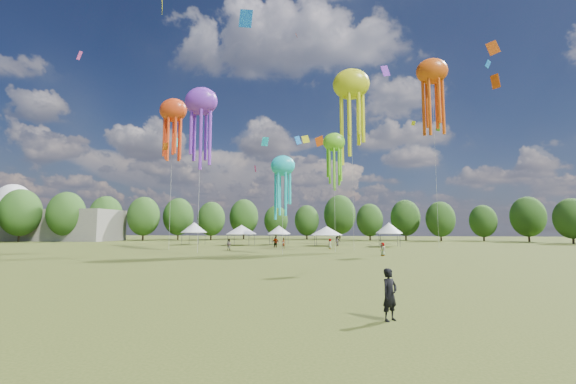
# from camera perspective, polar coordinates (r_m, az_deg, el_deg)

# --- Properties ---
(ground) EXTENTS (300.00, 300.00, 0.00)m
(ground) POSITION_cam_1_polar(r_m,az_deg,el_deg) (15.89, -19.00, -16.55)
(ground) COLOR #384416
(ground) RESTS_ON ground
(observer_main) EXTENTS (0.74, 0.73, 1.73)m
(observer_main) POSITION_cam_1_polar(r_m,az_deg,el_deg) (13.30, 15.50, -15.05)
(observer_main) COLOR black
(observer_main) RESTS_ON ground
(spectator_near) EXTENTS (0.93, 0.81, 1.63)m
(spectator_near) POSITION_cam_1_polar(r_m,az_deg,el_deg) (54.11, -9.15, -8.06)
(spectator_near) COLOR gray
(spectator_near) RESTS_ON ground
(spectators_far) EXTENTS (17.31, 26.20, 1.80)m
(spectators_far) POSITION_cam_1_polar(r_m,az_deg,el_deg) (62.01, 4.11, -7.79)
(spectators_far) COLOR gray
(spectators_far) RESTS_ON ground
(festival_tents) EXTENTS (41.72, 10.80, 4.38)m
(festival_tents) POSITION_cam_1_polar(r_m,az_deg,el_deg) (69.60, -1.29, -5.79)
(festival_tents) COLOR #47474C
(festival_tents) RESTS_ON ground
(show_kites) EXTENTS (46.44, 22.35, 32.24)m
(show_kites) POSITION_cam_1_polar(r_m,az_deg,el_deg) (57.50, 5.18, 12.71)
(show_kites) COLOR purple
(show_kites) RESTS_ON ground
(small_kites) EXTENTS (78.83, 58.57, 40.58)m
(small_kites) POSITION_cam_1_polar(r_m,az_deg,el_deg) (59.19, 4.40, 19.94)
(small_kites) COLOR purple
(small_kites) RESTS_ON ground
(treeline) EXTENTS (201.57, 95.24, 13.43)m
(treeline) POSITION_cam_1_polar(r_m,az_deg,el_deg) (77.20, 0.89, -3.17)
(treeline) COLOR #38281C
(treeline) RESTS_ON ground
(hangar) EXTENTS (40.00, 12.00, 8.00)m
(hangar) POSITION_cam_1_polar(r_m,az_deg,el_deg) (116.81, -33.66, -4.33)
(hangar) COLOR gray
(hangar) RESTS_ON ground
(radome) EXTENTS (9.00, 9.00, 16.00)m
(radome) POSITION_cam_1_polar(r_m,az_deg,el_deg) (132.47, -36.84, -1.61)
(radome) COLOR white
(radome) RESTS_ON ground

